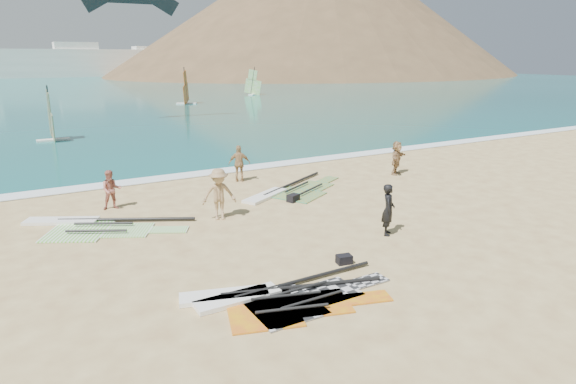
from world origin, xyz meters
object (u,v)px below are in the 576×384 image
gear_bag_far (344,259)px  beachgoer_right (397,158)px  rig_orange (290,191)px  beachgoer_left (111,190)px  rig_red (268,300)px  beachgoer_mid (219,194)px  beachgoer_back (239,164)px  rig_grey (282,296)px  rig_green (91,226)px  gear_bag_near (293,198)px  person_wetsuit (388,210)px

gear_bag_far → beachgoer_right: (9.01, 7.78, 0.74)m
rig_orange → gear_bag_far: (-2.49, -7.51, 0.08)m
gear_bag_far → beachgoer_left: 10.19m
beachgoer_left → rig_red: bearing=-72.7°
rig_orange → beachgoer_mid: size_ratio=3.10×
beachgoer_mid → beachgoer_left: bearing=149.2°
rig_orange → beachgoer_back: 3.27m
rig_grey → rig_red: bearing=-178.5°
rig_grey → beachgoer_right: beachgoer_right is taller
rig_green → gear_bag_far: (6.02, -7.09, 0.08)m
gear_bag_near → beachgoer_back: size_ratio=0.28×
rig_orange → gear_bag_far: 7.92m
rig_orange → beachgoer_back: (-1.14, 2.94, 0.84)m
rig_grey → beachgoer_mid: 6.68m
rig_grey → gear_bag_far: bearing=19.3°
rig_red → beachgoer_mid: 6.76m
beachgoer_back → beachgoer_left: bearing=38.8°
rig_grey → beachgoer_back: 12.09m
rig_green → gear_bag_far: size_ratio=12.92×
rig_orange → rig_green: bearing=153.8°
gear_bag_far → beachgoer_right: 11.93m
rig_green → gear_bag_far: bearing=-22.1°
gear_bag_far → beachgoer_back: beachgoer_back is taller
gear_bag_far → person_wetsuit: size_ratio=0.25×
rig_grey → rig_green: rig_green is taller
rig_red → gear_bag_far: gear_bag_far is taller
rig_green → gear_bag_near: size_ratio=11.45×
rig_green → beachgoer_mid: (4.36, -1.48, 0.92)m
rig_grey → beachgoer_right: (11.63, 8.71, 0.82)m
rig_grey → beachgoer_left: bearing=102.7°
beachgoer_mid → beachgoer_right: 10.88m
person_wetsuit → gear_bag_far: bearing=155.6°
beachgoer_mid → beachgoer_back: bearing=72.8°
gear_bag_far → beachgoer_mid: bearing=106.4°
rig_red → beachgoer_left: 10.06m
gear_bag_near → rig_grey: bearing=-122.3°
beachgoer_left → rig_grey: bearing=-70.4°
rig_green → beachgoer_left: beachgoer_left is taller
rig_grey → rig_orange: bearing=58.5°
rig_green → person_wetsuit: size_ratio=3.18×
rig_green → beachgoer_back: beachgoer_back is taller
gear_bag_far → person_wetsuit: person_wetsuit is taller
person_wetsuit → beachgoer_right: bearing=-2.6°
beachgoer_left → gear_bag_far: bearing=-54.7°
rig_grey → beachgoer_mid: beachgoer_mid is taller
person_wetsuit → beachgoer_right: person_wetsuit is taller
rig_orange → gear_bag_near: bearing=-143.6°
gear_bag_far → beachgoer_left: beachgoer_left is taller
beachgoer_mid → beachgoer_right: bearing=26.1°
rig_red → person_wetsuit: bearing=37.7°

